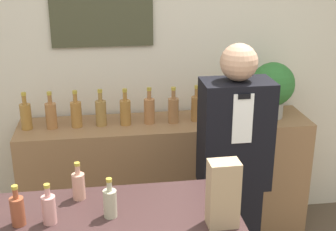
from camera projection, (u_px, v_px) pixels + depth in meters
back_wall at (148, 57)px, 3.47m from camera, size 5.20×0.09×2.70m
back_shelf at (166, 180)px, 3.52m from camera, size 2.09×0.45×0.94m
shopkeeper at (233, 176)px, 2.85m from camera, size 0.41×0.26×1.63m
potted_plant at (273, 87)px, 3.38m from camera, size 0.31×0.31×0.41m
paper_bag at (223, 194)px, 2.02m from camera, size 0.14×0.10×0.31m
counter_bottle_1 at (17, 210)px, 2.05m from camera, size 0.06×0.06×0.19m
counter_bottle_2 at (49, 209)px, 2.07m from camera, size 0.06×0.06×0.19m
counter_bottle_3 at (79, 185)px, 2.27m from camera, size 0.06×0.06×0.19m
counter_bottle_4 at (110, 202)px, 2.12m from camera, size 0.06×0.06×0.19m
shelf_bottle_0 at (26, 115)px, 3.20m from camera, size 0.08×0.08×0.26m
shelf_bottle_1 at (51, 115)px, 3.21m from camera, size 0.08×0.08×0.26m
shelf_bottle_2 at (76, 113)px, 3.24m from camera, size 0.08×0.08×0.26m
shelf_bottle_3 at (101, 112)px, 3.26m from camera, size 0.08×0.08×0.26m
shelf_bottle_4 at (125, 111)px, 3.27m from camera, size 0.08×0.08×0.26m
shelf_bottle_5 at (149, 110)px, 3.30m from camera, size 0.08×0.08×0.26m
shelf_bottle_6 at (173, 109)px, 3.31m from camera, size 0.08×0.08×0.26m
shelf_bottle_7 at (196, 107)px, 3.35m from camera, size 0.08×0.08×0.26m
shelf_bottle_8 at (219, 105)px, 3.39m from camera, size 0.08×0.08×0.26m
shelf_bottle_9 at (241, 104)px, 3.42m from camera, size 0.08×0.08×0.26m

